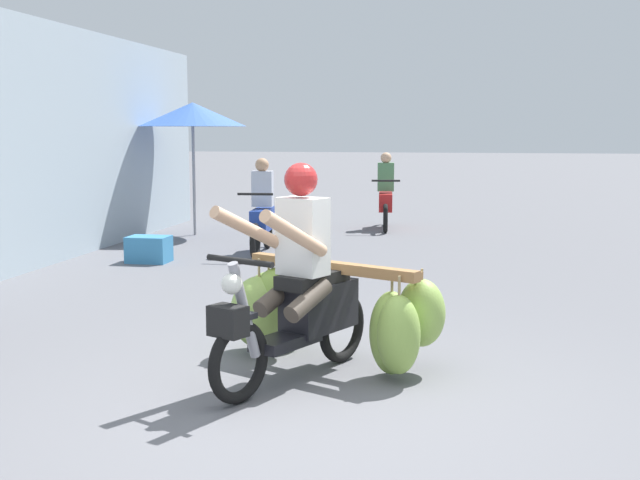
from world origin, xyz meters
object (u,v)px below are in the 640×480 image
at_px(motorbike_distant_ahead_left, 386,198).
at_px(produce_crate, 149,249).
at_px(motorbike_main_loaded, 310,304).
at_px(market_umbrella_near_shop, 193,115).
at_px(motorbike_distant_ahead_right, 262,215).

xyz_separation_m(motorbike_distant_ahead_left, produce_crate, (-2.80, -4.39, -0.39)).
relative_size(motorbike_main_loaded, produce_crate, 3.55).
relative_size(motorbike_main_loaded, market_umbrella_near_shop, 0.88).
height_order(motorbike_distant_ahead_right, produce_crate, motorbike_distant_ahead_right).
bearing_deg(motorbike_distant_ahead_left, motorbike_distant_ahead_right, -113.95).
relative_size(motorbike_distant_ahead_left, produce_crate, 2.89).
distance_m(motorbike_main_loaded, motorbike_distant_ahead_left, 8.82).
height_order(motorbike_distant_ahead_left, market_umbrella_near_shop, market_umbrella_near_shop).
bearing_deg(motorbike_distant_ahead_left, produce_crate, -122.53).
relative_size(motorbike_distant_ahead_right, produce_crate, 2.89).
height_order(motorbike_distant_ahead_left, produce_crate, motorbike_distant_ahead_left).
distance_m(motorbike_main_loaded, produce_crate, 5.44).
xyz_separation_m(motorbike_main_loaded, motorbike_distant_ahead_left, (-0.34, 8.82, 0.08)).
bearing_deg(motorbike_distant_ahead_right, market_umbrella_near_shop, 132.82).
distance_m(motorbike_distant_ahead_right, market_umbrella_near_shop, 2.89).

